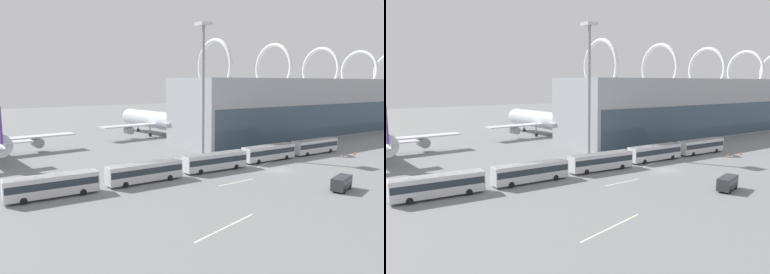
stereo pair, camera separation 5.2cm
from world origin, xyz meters
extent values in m
plane|color=slate|center=(0.00, 0.00, 0.00)|extent=(440.00, 440.00, 0.00)
cube|color=#9EA3A8|center=(52.50, 31.27, 9.02)|extent=(106.30, 21.13, 18.04)
cube|color=#384C5B|center=(52.50, 20.60, 5.46)|extent=(104.17, 0.20, 9.92)
torus|color=white|center=(8.18, 31.27, 21.11)|extent=(1.10, 14.75, 14.75)
torus|color=white|center=(30.34, 31.27, 21.11)|extent=(1.10, 14.75, 14.75)
torus|color=white|center=(52.50, 31.27, 21.11)|extent=(1.10, 14.75, 14.75)
torus|color=white|center=(74.67, 31.27, 21.11)|extent=(1.10, 14.75, 14.75)
cone|color=silver|center=(-44.29, 30.50, 4.65)|extent=(5.01, 8.02, 4.40)
cylinder|color=gray|center=(-34.29, 46.75, 2.33)|extent=(2.78, 3.58, 2.51)
cylinder|color=gray|center=(-42.56, 46.07, 2.37)|extent=(0.36, 0.36, 3.63)
cylinder|color=black|center=(-42.56, 46.07, 0.55)|extent=(0.54, 1.13, 1.10)
cylinder|color=silver|center=(4.28, 57.12, 4.97)|extent=(8.57, 32.74, 5.44)
sphere|color=silver|center=(2.70, 73.22, 4.97)|extent=(5.33, 5.33, 5.33)
cone|color=silver|center=(5.86, 41.02, 4.97)|extent=(5.84, 7.57, 5.17)
cube|color=silver|center=(4.47, 55.15, 4.02)|extent=(40.11, 7.91, 0.35)
cylinder|color=gray|center=(-6.65, 54.06, 2.61)|extent=(2.60, 3.25, 2.32)
cylinder|color=gray|center=(15.59, 56.24, 2.61)|extent=(2.60, 3.25, 2.32)
cube|color=orange|center=(5.78, 41.80, 10.00)|extent=(0.97, 5.91, 8.43)
cube|color=silver|center=(5.78, 41.80, 5.52)|extent=(14.39, 4.57, 0.28)
cylinder|color=gray|center=(3.22, 67.92, 2.49)|extent=(0.36, 0.36, 3.88)
cylinder|color=black|center=(3.22, 67.92, 0.55)|extent=(0.56, 1.14, 1.10)
cylinder|color=gray|center=(0.95, 54.81, 2.49)|extent=(0.36, 0.36, 3.88)
cylinder|color=black|center=(0.95, 54.81, 0.55)|extent=(0.56, 1.14, 1.10)
cylinder|color=gray|center=(7.99, 55.50, 2.49)|extent=(0.36, 0.36, 3.88)
cylinder|color=black|center=(7.99, 55.50, 0.55)|extent=(0.56, 1.14, 1.10)
cylinder|color=silver|center=(54.29, 58.35, 4.71)|extent=(30.48, 6.13, 4.60)
sphere|color=silver|center=(39.17, 57.58, 4.71)|extent=(4.50, 4.50, 4.50)
cone|color=silver|center=(69.41, 59.12, 4.71)|extent=(6.86, 4.70, 4.37)
cube|color=silver|center=(56.14, 58.45, 3.90)|extent=(5.42, 31.66, 0.35)
cylinder|color=gray|center=(56.58, 49.64, 2.42)|extent=(3.43, 2.64, 2.47)
cylinder|color=gray|center=(55.69, 67.26, 2.42)|extent=(3.43, 2.64, 2.47)
cube|color=orange|center=(68.67, 59.09, 8.91)|extent=(4.93, 0.65, 7.03)
cube|color=silver|center=(68.67, 59.09, 5.17)|extent=(3.80, 12.10, 0.28)
cylinder|color=gray|center=(44.15, 57.84, 2.40)|extent=(0.36, 0.36, 3.70)
cylinder|color=black|center=(44.15, 57.84, 0.55)|extent=(1.12, 0.51, 1.10)
cylinder|color=gray|center=(56.29, 55.46, 2.40)|extent=(0.36, 0.36, 3.70)
cylinder|color=black|center=(56.29, 55.46, 0.55)|extent=(1.12, 0.51, 1.10)
cylinder|color=gray|center=(55.98, 61.43, 2.40)|extent=(0.36, 0.36, 3.70)
cylinder|color=black|center=(55.98, 61.43, 0.55)|extent=(1.12, 0.51, 1.10)
cube|color=silver|center=(-40.62, 6.64, 1.88)|extent=(13.46, 3.31, 3.01)
cube|color=#232D38|center=(-40.62, 6.64, 2.18)|extent=(13.20, 3.33, 1.05)
cube|color=silver|center=(-40.62, 6.64, 3.32)|extent=(13.06, 3.22, 0.12)
cylinder|color=black|center=(-36.43, 7.73, 0.50)|extent=(1.01, 0.34, 1.00)
cylinder|color=black|center=(-36.54, 5.19, 0.50)|extent=(1.01, 0.34, 1.00)
cylinder|color=black|center=(-44.71, 8.09, 0.50)|extent=(1.01, 0.34, 1.00)
cylinder|color=black|center=(-44.81, 5.54, 0.50)|extent=(1.01, 0.34, 1.00)
cube|color=silver|center=(-25.43, 6.59, 1.88)|extent=(13.38, 2.87, 3.01)
cube|color=#232D38|center=(-25.43, 6.59, 2.18)|extent=(13.12, 2.90, 1.05)
cube|color=silver|center=(-25.43, 6.59, 3.32)|extent=(12.98, 2.78, 0.12)
cylinder|color=black|center=(-21.28, 7.83, 0.50)|extent=(1.00, 0.31, 1.00)
cylinder|color=black|center=(-21.30, 5.28, 0.50)|extent=(1.00, 0.31, 1.00)
cylinder|color=black|center=(-29.56, 7.90, 0.50)|extent=(1.00, 0.31, 1.00)
cylinder|color=black|center=(-29.59, 5.36, 0.50)|extent=(1.00, 0.31, 1.00)
cube|color=silver|center=(-10.24, 6.79, 1.88)|extent=(13.47, 3.39, 3.01)
cube|color=#232D38|center=(-10.24, 6.79, 2.18)|extent=(13.21, 3.41, 1.05)
cube|color=silver|center=(-10.24, 6.79, 3.32)|extent=(13.07, 3.29, 0.12)
cylinder|color=black|center=(-6.05, 7.86, 0.50)|extent=(1.01, 0.35, 1.00)
cylinder|color=black|center=(-6.17, 5.31, 0.50)|extent=(1.01, 0.35, 1.00)
cylinder|color=black|center=(-14.32, 8.26, 0.50)|extent=(1.01, 0.35, 1.00)
cylinder|color=black|center=(-14.44, 5.72, 0.50)|extent=(1.01, 0.35, 1.00)
cube|color=silver|center=(4.95, 7.45, 1.88)|extent=(13.40, 2.96, 3.01)
cube|color=#232D38|center=(4.95, 7.45, 2.18)|extent=(13.13, 2.99, 1.05)
cube|color=silver|center=(4.95, 7.45, 3.32)|extent=(13.00, 2.88, 0.12)
cylinder|color=black|center=(9.11, 8.66, 0.50)|extent=(1.00, 0.32, 1.00)
cylinder|color=black|center=(9.07, 6.11, 0.50)|extent=(1.00, 0.32, 1.00)
cylinder|color=black|center=(0.83, 8.79, 0.50)|extent=(1.00, 0.32, 1.00)
cylinder|color=black|center=(0.79, 6.25, 0.50)|extent=(1.00, 0.32, 1.00)
cube|color=silver|center=(20.14, 7.23, 1.88)|extent=(13.42, 3.06, 3.01)
cube|color=#232D38|center=(20.14, 7.23, 2.18)|extent=(13.15, 3.09, 1.05)
cube|color=silver|center=(20.14, 7.23, 3.32)|extent=(13.02, 2.97, 0.12)
cylinder|color=black|center=(24.31, 8.41, 0.50)|extent=(1.01, 0.32, 1.00)
cylinder|color=black|center=(24.25, 5.86, 0.50)|extent=(1.01, 0.32, 1.00)
cylinder|color=black|center=(16.03, 8.60, 0.50)|extent=(1.01, 0.32, 1.00)
cylinder|color=black|center=(15.97, 6.06, 0.50)|extent=(1.01, 0.32, 1.00)
cube|color=#2D3338|center=(-1.97, -15.05, 1.25)|extent=(5.25, 3.32, 1.90)
cube|color=#232D38|center=(-1.97, -15.05, 1.55)|extent=(5.12, 3.29, 0.57)
cylinder|color=black|center=(-0.89, -13.76, 0.35)|extent=(0.73, 0.42, 0.70)
cylinder|color=black|center=(-0.34, -15.49, 0.35)|extent=(0.73, 0.42, 0.70)
cylinder|color=black|center=(-3.60, -14.62, 0.35)|extent=(0.73, 0.42, 0.70)
cylinder|color=black|center=(-3.05, -16.35, 0.35)|extent=(0.73, 0.42, 0.70)
cylinder|color=gray|center=(-2.04, 22.16, 14.88)|extent=(0.68, 0.68, 29.75)
cube|color=silver|center=(-2.04, 22.16, 30.05)|extent=(2.99, 2.99, 0.75)
cube|color=silver|center=(-12.52, -2.15, 0.00)|extent=(7.68, 0.47, 0.01)
cube|color=silver|center=(-26.69, -16.66, 0.00)|extent=(11.12, 3.16, 0.01)
cube|color=silver|center=(3.15, 5.94, 0.00)|extent=(10.25, 4.02, 0.01)
cube|color=black|center=(23.20, 1.78, 0.01)|extent=(0.63, 0.63, 0.02)
cone|color=#EA5914|center=(23.20, 1.78, 0.33)|extent=(0.47, 0.47, 0.62)
cube|color=black|center=(27.04, 1.15, 0.01)|extent=(0.50, 0.50, 0.02)
cone|color=#EA5914|center=(27.04, 1.15, 0.39)|extent=(0.37, 0.37, 0.72)
camera|label=1|loc=(-53.56, -49.16, 16.84)|focal=35.00mm
camera|label=2|loc=(-53.52, -49.19, 16.84)|focal=35.00mm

